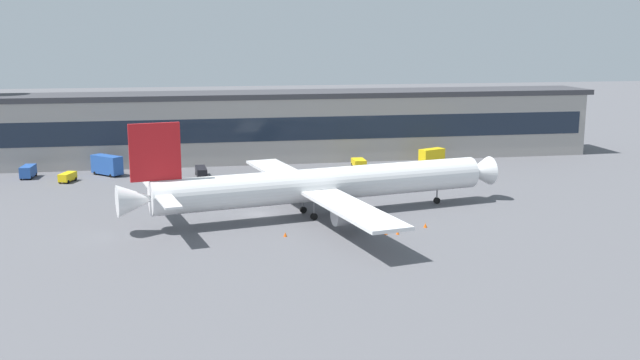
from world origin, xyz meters
The scene contains 13 objects.
ground_plane centered at (0.00, 0.00, 0.00)m, with size 600.00×600.00×0.00m, color #56565B.
terminal_building centered at (0.00, 52.41, 7.92)m, with size 170.94×15.02×15.80m.
airliner centered at (9.52, -2.49, 5.08)m, with size 64.03×55.42×16.26m.
stair_truck centered at (43.10, 39.13, 1.98)m, with size 6.46×4.67×3.55m.
belt_loader centered at (-8.60, 33.72, 1.15)m, with size 2.41×6.51×1.95m.
crew_van centered at (-43.45, 39.01, 1.46)m, with size 2.55×5.33×2.55m.
pushback_tractor centered at (26.01, 38.93, 1.05)m, with size 2.73×4.86×1.75m.
follow_me_car centered at (-34.88, 33.28, 1.09)m, with size 3.24×4.78×1.85m.
catering_truck centered at (-27.75, 38.99, 2.29)m, with size 6.92×6.94×4.15m.
traffic_cone_0 centered at (24.10, -12.78, 0.35)m, with size 0.56×0.56×0.70m, color #F2590C.
traffic_cone_1 centered at (18.84, -15.78, 0.31)m, with size 0.49×0.49×0.62m, color #F2590C.
traffic_cone_2 centered at (2.42, -13.93, 0.33)m, with size 0.53×0.53×0.66m, color #F2590C.
traffic_cone_3 centered at (17.14, -15.46, 0.32)m, with size 0.52×0.52×0.64m, color #F2590C.
Camera 1 is at (-10.92, -114.36, 28.85)m, focal length 40.52 mm.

